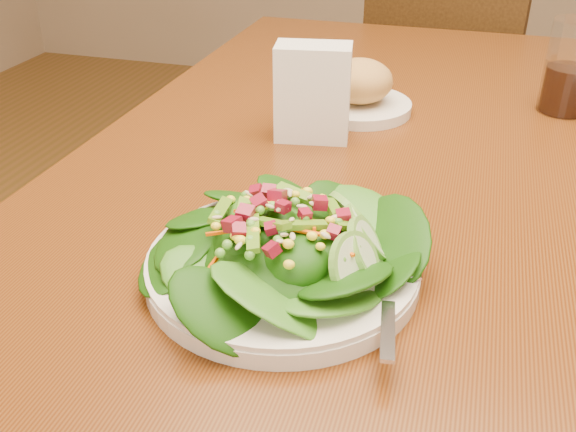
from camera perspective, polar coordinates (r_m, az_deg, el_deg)
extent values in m
cube|color=#603312|center=(0.96, 10.18, 5.07)|extent=(0.90, 1.40, 0.04)
cylinder|color=#492E11|center=(1.76, -0.74, 4.11)|extent=(0.07, 0.07, 0.71)
cube|color=#492E11|center=(2.13, 14.69, 11.55)|extent=(0.57, 0.57, 0.04)
cylinder|color=#492E11|center=(2.36, 20.03, 5.97)|extent=(0.04, 0.04, 0.46)
cylinder|color=#492E11|center=(2.46, 10.92, 8.18)|extent=(0.04, 0.04, 0.46)
cylinder|color=#492E11|center=(2.01, 17.43, 2.06)|extent=(0.04, 0.04, 0.46)
cylinder|color=#492E11|center=(2.11, 6.96, 4.77)|extent=(0.04, 0.04, 0.46)
cube|color=#492E11|center=(1.86, 13.62, 17.93)|extent=(0.44, 0.14, 0.51)
cylinder|color=silver|center=(0.65, -0.51, -4.68)|extent=(0.27, 0.27, 0.02)
ellipsoid|color=#053705|center=(0.63, -0.52, -2.49)|extent=(0.19, 0.19, 0.04)
cube|color=silver|center=(0.60, 9.46, -7.01)|extent=(0.05, 0.18, 0.01)
cylinder|color=silver|center=(1.06, 6.26, 9.65)|extent=(0.17, 0.17, 0.02)
ellipsoid|color=tan|center=(1.05, 6.39, 11.87)|extent=(0.11, 0.11, 0.07)
cylinder|color=silver|center=(1.13, 23.94, 12.00)|extent=(0.08, 0.08, 0.15)
cylinder|color=black|center=(1.14, 23.55, 10.27)|extent=(0.08, 0.08, 0.07)
cube|color=white|center=(0.94, 2.21, 10.89)|extent=(0.12, 0.08, 0.14)
cube|color=white|center=(0.93, 2.23, 11.51)|extent=(0.10, 0.06, 0.12)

